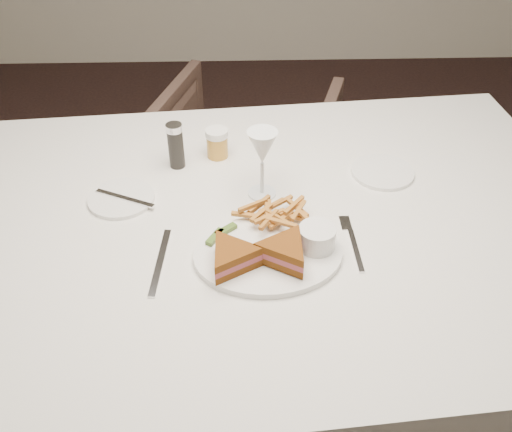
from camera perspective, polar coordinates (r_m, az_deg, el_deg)
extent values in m
plane|color=black|center=(1.96, 8.56, -15.65)|extent=(5.00, 5.00, 0.00)
cube|color=silver|center=(1.59, -0.06, -10.84)|extent=(1.71, 1.22, 0.75)
imported|color=#4E3930|center=(2.27, -1.18, 5.52)|extent=(0.81, 0.78, 0.67)
ellipsoid|color=white|center=(1.22, 1.22, -3.84)|extent=(0.34, 0.28, 0.01)
cube|color=silver|center=(1.23, -9.56, -4.53)|extent=(0.03, 0.21, 0.00)
cylinder|color=white|center=(1.41, -13.32, 1.73)|extent=(0.16, 0.16, 0.01)
cylinder|color=white|center=(1.50, 12.54, 4.32)|extent=(0.16, 0.16, 0.01)
cylinder|color=black|center=(1.48, -8.03, 6.98)|extent=(0.04, 0.04, 0.12)
cylinder|color=#BE862D|center=(1.52, -3.91, 7.27)|extent=(0.06, 0.06, 0.08)
cube|color=#415F21|center=(1.26, -3.05, -1.42)|extent=(0.05, 0.05, 0.01)
cube|color=#415F21|center=(1.25, -4.13, -2.10)|extent=(0.04, 0.06, 0.01)
cylinder|color=white|center=(1.22, 6.11, -2.15)|extent=(0.08, 0.08, 0.05)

